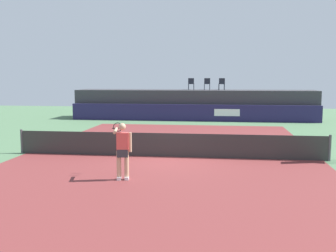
{
  "coord_description": "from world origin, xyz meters",
  "views": [
    {
      "loc": [
        2.14,
        -16.1,
        3.18
      ],
      "look_at": [
        -0.27,
        2.0,
        1.0
      ],
      "focal_mm": 44.05,
      "sensor_mm": 36.0,
      "label": 1
    }
  ],
  "objects_px": {
    "tennis_player": "(122,149)",
    "net_post_near": "(22,141)",
    "tennis_ball": "(264,148)",
    "spectator_chair_center": "(222,83)",
    "net_post_far": "(330,148)",
    "spectator_chair_far_left": "(191,83)",
    "spectator_chair_left": "(207,83)"
  },
  "relations": [
    {
      "from": "spectator_chair_center",
      "to": "tennis_player",
      "type": "xyz_separation_m",
      "value": [
        -2.96,
        -18.99,
        -1.73
      ]
    },
    {
      "from": "net_post_near",
      "to": "tennis_ball",
      "type": "bearing_deg",
      "value": 13.49
    },
    {
      "from": "net_post_far",
      "to": "tennis_ball",
      "type": "relative_size",
      "value": 14.71
    },
    {
      "from": "spectator_chair_left",
      "to": "net_post_far",
      "type": "distance_m",
      "value": 16.29
    },
    {
      "from": "spectator_chair_left",
      "to": "spectator_chair_center",
      "type": "height_order",
      "value": "same"
    },
    {
      "from": "net_post_near",
      "to": "net_post_far",
      "type": "height_order",
      "value": "same"
    },
    {
      "from": "tennis_player",
      "to": "spectator_chair_center",
      "type": "bearing_deg",
      "value": 81.15
    },
    {
      "from": "spectator_chair_far_left",
      "to": "tennis_player",
      "type": "bearing_deg",
      "value": -91.9
    },
    {
      "from": "spectator_chair_center",
      "to": "net_post_far",
      "type": "relative_size",
      "value": 0.89
    },
    {
      "from": "spectator_chair_left",
      "to": "tennis_ball",
      "type": "xyz_separation_m",
      "value": [
        3.06,
        -12.81,
        -2.66
      ]
    },
    {
      "from": "tennis_player",
      "to": "tennis_ball",
      "type": "relative_size",
      "value": 26.03
    },
    {
      "from": "spectator_chair_left",
      "to": "tennis_player",
      "type": "xyz_separation_m",
      "value": [
        -1.86,
        -19.09,
        -1.73
      ]
    },
    {
      "from": "spectator_chair_left",
      "to": "net_post_near",
      "type": "distance_m",
      "value": 16.99
    },
    {
      "from": "tennis_player",
      "to": "tennis_ball",
      "type": "height_order",
      "value": "tennis_player"
    },
    {
      "from": "tennis_ball",
      "to": "net_post_near",
      "type": "bearing_deg",
      "value": -166.51
    },
    {
      "from": "spectator_chair_center",
      "to": "tennis_ball",
      "type": "xyz_separation_m",
      "value": [
        1.96,
        -12.71,
        -2.66
      ]
    },
    {
      "from": "tennis_player",
      "to": "net_post_near",
      "type": "bearing_deg",
      "value": 144.05
    },
    {
      "from": "spectator_chair_center",
      "to": "net_post_far",
      "type": "height_order",
      "value": "spectator_chair_center"
    },
    {
      "from": "tennis_ball",
      "to": "spectator_chair_center",
      "type": "bearing_deg",
      "value": 98.76
    },
    {
      "from": "spectator_chair_far_left",
      "to": "spectator_chair_left",
      "type": "relative_size",
      "value": 1.0
    },
    {
      "from": "net_post_far",
      "to": "tennis_ball",
      "type": "xyz_separation_m",
      "value": [
        -2.2,
        2.45,
        -0.46
      ]
    },
    {
      "from": "spectator_chair_far_left",
      "to": "net_post_far",
      "type": "relative_size",
      "value": 0.89
    },
    {
      "from": "spectator_chair_left",
      "to": "spectator_chair_center",
      "type": "xyz_separation_m",
      "value": [
        1.1,
        -0.1,
        0.0
      ]
    },
    {
      "from": "spectator_chair_center",
      "to": "tennis_player",
      "type": "relative_size",
      "value": 0.5
    },
    {
      "from": "tennis_player",
      "to": "tennis_ball",
      "type": "bearing_deg",
      "value": 51.93
    },
    {
      "from": "spectator_chair_center",
      "to": "tennis_ball",
      "type": "bearing_deg",
      "value": -81.24
    },
    {
      "from": "spectator_chair_far_left",
      "to": "spectator_chair_center",
      "type": "height_order",
      "value": "same"
    },
    {
      "from": "spectator_chair_center",
      "to": "net_post_near",
      "type": "bearing_deg",
      "value": -118.52
    },
    {
      "from": "net_post_far",
      "to": "tennis_player",
      "type": "xyz_separation_m",
      "value": [
        -7.12,
        -3.83,
        0.46
      ]
    },
    {
      "from": "spectator_chair_center",
      "to": "net_post_far",
      "type": "xyz_separation_m",
      "value": [
        4.16,
        -15.16,
        -2.19
      ]
    },
    {
      "from": "net_post_near",
      "to": "tennis_ball",
      "type": "xyz_separation_m",
      "value": [
        10.2,
        2.45,
        -0.46
      ]
    },
    {
      "from": "net_post_far",
      "to": "spectator_chair_far_left",
      "type": "bearing_deg",
      "value": 112.78
    }
  ]
}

